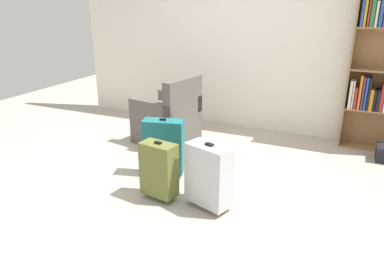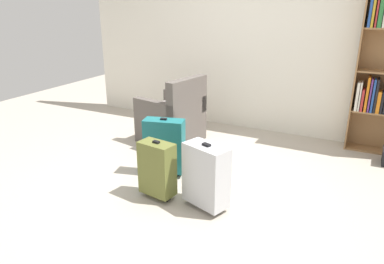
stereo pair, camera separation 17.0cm
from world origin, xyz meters
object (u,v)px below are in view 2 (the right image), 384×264
Objects in this scene: armchair at (173,119)px; mug at (210,144)px; suitcase_olive at (157,169)px; suitcase_silver at (206,175)px; suitcase_teal at (164,146)px.

armchair is 0.62m from mug.
suitcase_silver is (0.50, 0.04, 0.02)m from suitcase_olive.
suitcase_olive is (0.63, -1.42, -0.01)m from armchair.
armchair is 1.51× the size of suitcase_olive.
armchair reaches higher than suitcase_olive.
suitcase_teal is (0.43, -0.95, 0.03)m from armchair.
suitcase_teal is at bearing -97.57° from mug.
suitcase_olive is 0.50m from suitcase_silver.
mug is 1.45m from suitcase_olive.
suitcase_silver reaches higher than suitcase_olive.
suitcase_silver is at bearing 4.68° from suitcase_olive.
suitcase_silver is (0.57, -1.38, 0.29)m from mug.
suitcase_teal reaches higher than mug.
mug is 0.18× the size of suitcase_teal.
armchair is 1.37× the size of suitcase_teal.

